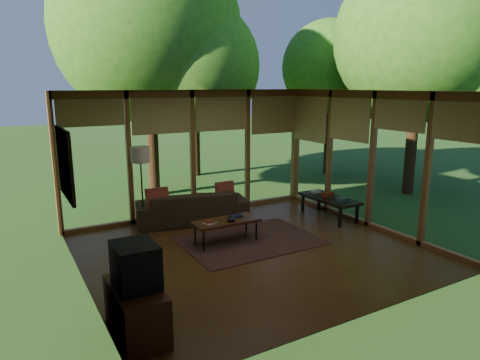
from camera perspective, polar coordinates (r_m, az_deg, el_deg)
floor at (r=7.48m, az=1.70°, el=-9.40°), size 5.50×5.50×0.00m
ceiling at (r=6.94m, az=1.85°, el=11.76°), size 5.50×5.50×0.00m
wall_left at (r=6.15m, az=-20.66°, el=-1.87°), size 0.04×5.00×2.70m
wall_front at (r=5.19m, az=16.38°, el=-4.15°), size 5.50×0.04×2.70m
window_wall_back at (r=9.27m, az=-6.33°, el=3.51°), size 5.50×0.12×2.70m
window_wall_right at (r=8.82m, az=17.21°, el=2.55°), size 0.12×5.00×2.70m
exterior_lawn at (r=18.35m, az=10.05°, el=3.56°), size 40.00×40.00×0.00m
tree_nw at (r=11.18m, az=-12.30°, el=19.12°), size 4.56×4.56×6.41m
tree_ne at (r=13.52m, az=-6.36°, el=15.06°), size 2.95×2.95×4.90m
tree_se at (r=11.82m, az=22.66°, el=17.19°), size 4.08×4.08×5.99m
tree_far at (r=13.84m, az=11.73°, el=14.43°), size 2.87×2.87×4.76m
rug at (r=7.92m, az=1.33°, el=-8.06°), size 2.43×1.72×0.01m
sofa at (r=8.95m, az=-6.43°, el=-3.53°), size 2.39×1.35×0.66m
pillow_left at (r=8.57m, az=-10.95°, el=-2.54°), size 0.44×0.23×0.46m
pillow_right at (r=9.15m, az=-2.03°, el=-1.49°), size 0.39×0.21×0.41m
ct_book_lower at (r=7.51m, az=-4.07°, el=-5.75°), size 0.25×0.22×0.03m
ct_book_upper at (r=7.50m, az=-4.08°, el=-5.55°), size 0.16×0.12×0.03m
ct_book_side at (r=7.88m, az=-0.54°, el=-4.82°), size 0.23×0.19×0.03m
ct_bowl at (r=7.63m, az=-1.20°, el=-5.25°), size 0.16×0.16×0.07m
media_cabinet at (r=5.19m, az=-13.66°, el=-16.59°), size 0.50×1.00×0.60m
television at (r=4.95m, az=-13.77°, el=-10.97°), size 0.45×0.55×0.50m
console_book_a at (r=9.03m, az=13.50°, el=-2.56°), size 0.26×0.21×0.08m
console_book_b at (r=9.34m, az=11.63°, el=-1.90°), size 0.24×0.19×0.10m
console_book_c at (r=9.64m, az=10.06°, el=-1.53°), size 0.20×0.14×0.05m
floor_lamp at (r=8.39m, az=-13.13°, el=2.69°), size 0.36×0.36×1.65m
coffee_table at (r=7.72m, az=-1.88°, el=-5.61°), size 1.20×0.50×0.43m
side_console at (r=9.33m, az=11.80°, el=-2.53°), size 0.60×1.40×0.46m
wall_painting at (r=7.47m, az=-22.28°, el=2.02°), size 0.06×1.35×1.15m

